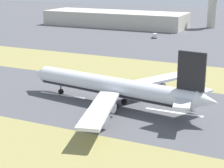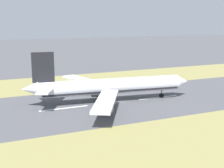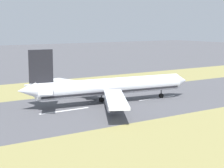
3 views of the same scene
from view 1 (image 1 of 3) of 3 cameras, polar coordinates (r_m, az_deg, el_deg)
name	(u,v)px [view 1 (image 1 of 3)]	position (r m, az deg, el deg)	size (l,w,h in m)	color
ground_plane	(106,102)	(123.61, -0.92, -2.73)	(800.00, 800.00, 0.00)	#4C4C51
grass_median_west	(19,160)	(88.63, -14.04, -11.23)	(40.00, 600.00, 0.01)	olive
grass_median_east	(151,71)	(163.57, 6.01, 1.93)	(40.00, 600.00, 0.01)	olive
centreline_dash_mid	(174,112)	(115.93, 9.41, -4.26)	(1.20, 18.00, 0.01)	silver
centreline_dash_far	(62,95)	(131.56, -7.57, -1.69)	(1.20, 18.00, 0.01)	silver
airplane_main_jet	(117,88)	(117.94, 0.78, -0.60)	(63.61, 67.15, 20.20)	silver
terminal_building	(115,19)	(311.42, 0.45, 9.91)	(36.00, 116.31, 11.80)	#BCB7A8
control_tower	(213,1)	(309.59, 15.13, 12.11)	(12.00, 12.00, 33.87)	#BCB7A8
service_truck	(155,35)	(252.77, 6.54, 7.36)	(6.38, 4.39, 3.10)	white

